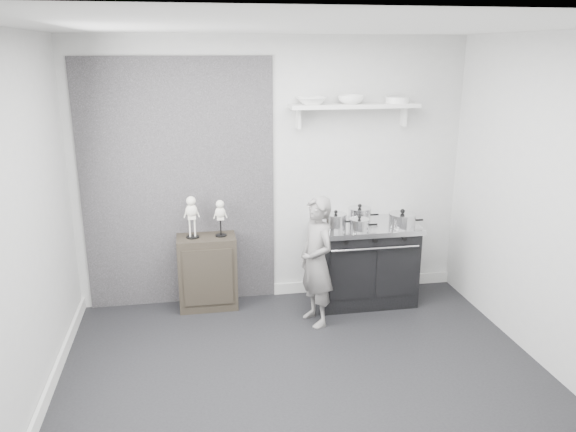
% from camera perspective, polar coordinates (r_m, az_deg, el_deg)
% --- Properties ---
extents(ground, '(4.00, 4.00, 0.00)m').
position_cam_1_polar(ground, '(4.63, 2.12, -16.98)').
color(ground, black).
rests_on(ground, ground).
extents(room_shell, '(4.02, 3.62, 2.71)m').
position_cam_1_polar(room_shell, '(4.09, 0.70, 3.61)').
color(room_shell, silver).
rests_on(room_shell, ground).
extents(wall_shelf, '(1.30, 0.26, 0.24)m').
position_cam_1_polar(wall_shelf, '(5.71, 6.73, 10.95)').
color(wall_shelf, silver).
rests_on(wall_shelf, room_shell).
extents(stove, '(1.05, 0.66, 0.84)m').
position_cam_1_polar(stove, '(5.92, 7.77, -4.70)').
color(stove, black).
rests_on(stove, ground).
extents(side_cabinet, '(0.58, 0.34, 0.76)m').
position_cam_1_polar(side_cabinet, '(5.80, -8.18, -5.65)').
color(side_cabinet, black).
rests_on(side_cabinet, ground).
extents(child, '(0.42, 0.53, 1.26)m').
position_cam_1_polar(child, '(5.33, 2.93, -4.64)').
color(child, slate).
rests_on(child, ground).
extents(pot_front_left, '(0.30, 0.21, 0.20)m').
position_cam_1_polar(pot_front_left, '(5.56, 4.87, -0.56)').
color(pot_front_left, silver).
rests_on(pot_front_left, stove).
extents(pot_back_left, '(0.32, 0.24, 0.19)m').
position_cam_1_polar(pot_back_left, '(5.84, 7.28, 0.14)').
color(pot_back_left, silver).
rests_on(pot_back_left, stove).
extents(pot_front_right, '(0.36, 0.27, 0.19)m').
position_cam_1_polar(pot_front_right, '(5.74, 11.52, -0.41)').
color(pot_front_right, silver).
rests_on(pot_front_right, stove).
extents(pot_front_center, '(0.28, 0.20, 0.16)m').
position_cam_1_polar(pot_front_center, '(5.56, 7.26, -0.87)').
color(pot_front_center, silver).
rests_on(pot_front_center, stove).
extents(skeleton_full, '(0.14, 0.09, 0.49)m').
position_cam_1_polar(skeleton_full, '(5.59, -9.76, 0.21)').
color(skeleton_full, silver).
rests_on(skeleton_full, side_cabinet).
extents(skeleton_torso, '(0.12, 0.08, 0.43)m').
position_cam_1_polar(skeleton_torso, '(5.61, -6.89, 0.06)').
color(skeleton_torso, silver).
rests_on(skeleton_torso, side_cabinet).
extents(bowl_large, '(0.30, 0.30, 0.07)m').
position_cam_1_polar(bowl_large, '(5.59, 2.38, 11.63)').
color(bowl_large, white).
rests_on(bowl_large, wall_shelf).
extents(bowl_small, '(0.26, 0.26, 0.08)m').
position_cam_1_polar(bowl_small, '(5.69, 6.40, 11.68)').
color(bowl_small, white).
rests_on(bowl_small, wall_shelf).
extents(plate_stack, '(0.24, 0.24, 0.06)m').
position_cam_1_polar(plate_stack, '(5.84, 11.05, 11.50)').
color(plate_stack, white).
rests_on(plate_stack, wall_shelf).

